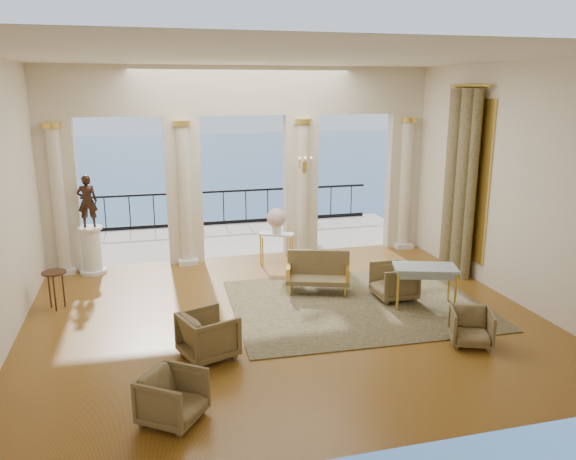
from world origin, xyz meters
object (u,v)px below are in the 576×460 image
object	(u,v)px
settee	(318,272)
statue	(87,201)
side_table	(54,277)
armchair_b	(471,325)
pedestal	(92,251)
armchair_a	(173,395)
armchair_d	(208,333)
armchair_c	(394,280)
console_table	(276,239)
game_table	(425,270)

from	to	relation	value
settee	statue	bearing A→B (deg)	170.48
statue	side_table	size ratio (longest dim) A/B	1.59
armchair_b	pedestal	world-z (taller)	pedestal
armchair_a	armchair_d	world-z (taller)	armchair_d
armchair_c	console_table	size ratio (longest dim) A/B	0.91
pedestal	armchair_b	bearing A→B (deg)	-40.98
statue	side_table	bearing A→B (deg)	77.40
armchair_d	game_table	xyz separation A→B (m)	(4.17, 1.05, 0.32)
settee	console_table	xyz separation A→B (m)	(-0.39, 1.97, 0.22)
armchair_a	armchair_b	bearing A→B (deg)	-42.34
statue	console_table	size ratio (longest dim) A/B	1.34
armchair_d	pedestal	xyz separation A→B (m)	(-2.01, 4.70, 0.12)
armchair_b	side_table	world-z (taller)	side_table
armchair_d	settee	distance (m)	3.37
armchair_d	console_table	size ratio (longest dim) A/B	0.92
console_table	side_table	size ratio (longest dim) A/B	1.18
armchair_a	armchair_c	bearing A→B (deg)	-18.43
console_table	side_table	bearing A→B (deg)	-136.50
armchair_d	pedestal	size ratio (longest dim) A/B	0.74
statue	armchair_b	bearing A→B (deg)	140.26
pedestal	side_table	xyz separation A→B (m)	(-0.50, -2.03, 0.11)
game_table	pedestal	size ratio (longest dim) A/B	1.21
armchair_a	armchair_c	distance (m)	5.43
armchair_d	armchair_b	bearing A→B (deg)	-118.65
armchair_c	armchair_b	bearing A→B (deg)	7.94
statue	side_table	distance (m)	2.32
game_table	pedestal	bearing A→B (deg)	167.50
armchair_a	console_table	world-z (taller)	console_table
armchair_b	settee	world-z (taller)	settee
armchair_a	armchair_b	world-z (taller)	armchair_a
armchair_d	console_table	distance (m)	4.74
game_table	pedestal	distance (m)	7.18
console_table	statue	bearing A→B (deg)	-161.71
armchair_a	statue	xyz separation A→B (m)	(-1.38, 6.30, 1.28)
settee	game_table	size ratio (longest dim) A/B	1.06
armchair_b	armchair_c	bearing A→B (deg)	121.10
armchair_d	game_table	size ratio (longest dim) A/B	0.61
game_table	statue	xyz separation A→B (m)	(-6.18, 3.65, 0.93)
armchair_c	statue	bearing A→B (deg)	-118.95
console_table	armchair_b	bearing A→B (deg)	-42.85
pedestal	console_table	distance (m)	4.13
armchair_c	settee	size ratio (longest dim) A/B	0.57
armchair_c	statue	world-z (taller)	statue
armchair_b	armchair_a	bearing A→B (deg)	-145.74
armchair_c	game_table	distance (m)	0.71
pedestal	statue	distance (m)	1.12
armchair_c	statue	distance (m)	6.72
settee	statue	distance (m)	5.24
armchair_b	console_table	world-z (taller)	console_table
armchair_b	settee	distance (m)	3.34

